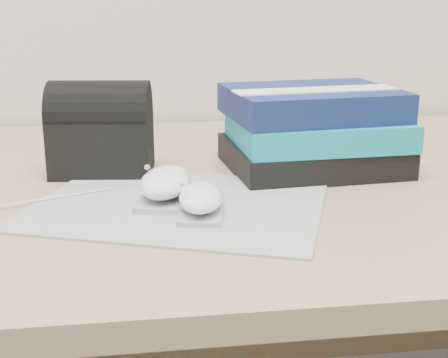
{
  "coord_description": "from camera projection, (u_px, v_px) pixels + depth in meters",
  "views": [
    {
      "loc": [
        -0.2,
        0.73,
        0.98
      ],
      "look_at": [
        -0.1,
        1.43,
        0.77
      ],
      "focal_mm": 50.0,
      "sensor_mm": 36.0,
      "label": 1
    }
  ],
  "objects": [
    {
      "name": "desk",
      "position": [
        267.0,
        299.0,
        1.03
      ],
      "size": [
        1.6,
        0.8,
        0.73
      ],
      "color": "tan",
      "rests_on": "ground"
    },
    {
      "name": "mousepad",
      "position": [
        179.0,
        204.0,
        0.77
      ],
      "size": [
        0.42,
        0.37,
        0.0
      ],
      "primitive_type": "cube",
      "rotation": [
        0.0,
        0.0,
        -0.35
      ],
      "color": "gray",
      "rests_on": "desk"
    },
    {
      "name": "mouse_rear",
      "position": [
        166.0,
        185.0,
        0.77
      ],
      "size": [
        0.09,
        0.12,
        0.05
      ],
      "color": "#AFAFB2",
      "rests_on": "mousepad"
    },
    {
      "name": "mouse_front",
      "position": [
        201.0,
        200.0,
        0.73
      ],
      "size": [
        0.07,
        0.1,
        0.04
      ],
      "color": "#ABABAE",
      "rests_on": "mousepad"
    },
    {
      "name": "usb_cable",
      "position": [
        22.0,
        203.0,
        0.76
      ],
      "size": [
        0.21,
        0.09,
        0.0
      ],
      "primitive_type": "cylinder",
      "rotation": [
        0.0,
        1.57,
        0.4
      ],
      "color": "white",
      "rests_on": "mousepad"
    },
    {
      "name": "book_stack",
      "position": [
        313.0,
        130.0,
        0.92
      ],
      "size": [
        0.26,
        0.22,
        0.12
      ],
      "color": "black",
      "rests_on": "desk"
    },
    {
      "name": "pouch",
      "position": [
        101.0,
        129.0,
        0.89
      ],
      "size": [
        0.15,
        0.11,
        0.13
      ],
      "color": "black",
      "rests_on": "desk"
    }
  ]
}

